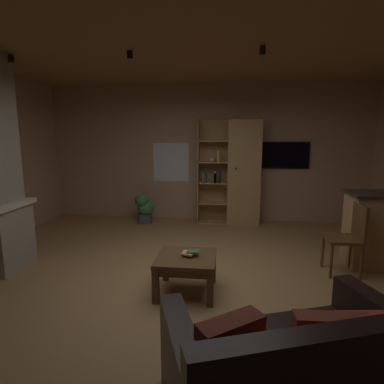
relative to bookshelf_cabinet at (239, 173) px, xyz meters
The scene contains 16 objects.
floor 3.05m from the bookshelf_cabinet, 103.76° to the right, with size 6.57×6.05×0.02m, color #A37A4C.
wall_back 0.82m from the bookshelf_cabinet, 158.13° to the left, with size 6.69×0.06×2.78m, color tan.
ceiling 3.36m from the bookshelf_cabinet, 103.76° to the right, with size 6.57×6.05×0.02m, color #8E6B47.
window_pane_back 1.46m from the bookshelf_cabinet, behind, with size 0.75×0.01×0.80m, color white.
bookshelf_cabinet is the anchor object (origin of this frame).
leather_couch 4.67m from the bookshelf_cabinet, 87.32° to the right, with size 1.76×1.38×0.84m.
coffee_table 3.19m from the bookshelf_cabinet, 102.47° to the right, with size 0.66×0.64×0.43m.
table_book_0 3.09m from the bookshelf_cabinet, 102.63° to the right, with size 0.12×0.11×0.02m, color beige.
table_book_1 3.18m from the bookshelf_cabinet, 102.06° to the right, with size 0.13×0.09×0.02m, color gold.
table_book_2 3.12m from the bookshelf_cabinet, 101.20° to the right, with size 0.13×0.11×0.02m, color #387247.
dining_chair 2.70m from the bookshelf_cabinet, 59.69° to the right, with size 0.43×0.43×0.92m.
potted_floor_plant 2.06m from the bookshelf_cabinet, behind, with size 0.37×0.35×0.61m.
wall_mounted_tv 0.99m from the bookshelf_cabinet, 13.11° to the left, with size 0.95×0.06×0.53m.
track_light_spot_0 4.21m from the bookshelf_cabinet, 139.43° to the right, with size 0.07×0.07×0.09m, color black.
track_light_spot_1 3.35m from the bookshelf_cabinet, 119.11° to the right, with size 0.07×0.07×0.09m, color black.
track_light_spot_2 3.05m from the bookshelf_cabinet, 86.92° to the right, with size 0.07×0.07×0.09m, color black.
Camera 1 is at (0.47, -3.64, 1.78)m, focal length 29.90 mm.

